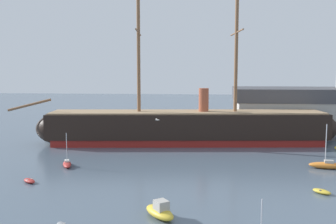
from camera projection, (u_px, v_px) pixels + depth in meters
The scene contains 9 objects.
tall_ship at pixel (187, 127), 73.94m from camera, with size 62.88×14.31×30.25m.
motorboat_near_centre at pixel (160, 211), 37.29m from camera, with size 3.96×4.41×1.77m.
dinghy_mid_left at pixel (29, 181), 48.72m from camera, with size 2.33×2.10×0.52m.
dinghy_mid_right at pixel (322, 191), 44.44m from camera, with size 2.25×2.26×0.52m.
sailboat_alongside_bow at pixel (67, 164), 56.75m from camera, with size 2.54×4.02×5.03m.
sailboat_alongside_stern at pixel (327, 165), 55.60m from camera, with size 5.12×2.23×6.45m.
motorboat_far_left at pixel (50, 138), 77.71m from camera, with size 3.57×2.67×1.39m.
motorboat_distant_centre at pixel (206, 133), 84.45m from camera, with size 3.13×2.55×1.23m.
seagull_in_flight at pixel (157, 120), 39.52m from camera, with size 0.54×1.15×0.13m.
Camera 1 is at (3.60, -19.64, 14.26)m, focal length 41.41 mm.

